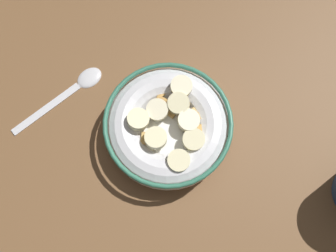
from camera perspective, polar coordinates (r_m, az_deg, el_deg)
ground_plane at (r=52.54cm, az=0.00°, el=-1.15°), size 98.62×98.62×2.00cm
cereal_bowl at (r=49.05cm, az=0.02°, el=-0.10°), size 16.13×16.13×5.71cm
spoon at (r=54.68cm, az=-13.56°, el=5.59°), size 10.28×12.51×0.80cm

